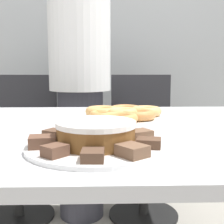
{
  "coord_description": "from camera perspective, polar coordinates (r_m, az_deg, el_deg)",
  "views": [
    {
      "loc": [
        -0.02,
        -0.99,
        0.94
      ],
      "look_at": [
        0.01,
        -0.08,
        0.81
      ],
      "focal_mm": 50.0,
      "sensor_mm": 36.0,
      "label": 1
    }
  ],
  "objects": [
    {
      "name": "office_chair_left",
      "position": [
        2.07,
        -16.39,
        -6.62
      ],
      "size": [
        0.5,
        0.5,
        0.89
      ],
      "rotation": [
        0.0,
        0.0,
        -0.15
      ],
      "color": "black",
      "rests_on": "ground_plane"
    },
    {
      "name": "donut_0",
      "position": [
        1.12,
        1.91,
        -0.2
      ],
      "size": [
        0.11,
        0.11,
        0.04
      ],
      "color": "#E5AD66",
      "rests_on": "plate_donuts"
    },
    {
      "name": "lamington_8",
      "position": [
        0.61,
        -3.55,
        -7.91
      ],
      "size": [
        0.05,
        0.05,
        0.02
      ],
      "rotation": [
        0.0,
        0.0,
        10.96
      ],
      "color": "#513828",
      "rests_on": "plate_cake"
    },
    {
      "name": "donut_3",
      "position": [
        1.22,
        2.51,
        0.42
      ],
      "size": [
        0.12,
        0.12,
        0.03
      ],
      "color": "#C68447",
      "rests_on": "plate_donuts"
    },
    {
      "name": "lamington_6",
      "position": [
        0.73,
        -12.63,
        -5.31
      ],
      "size": [
        0.07,
        0.06,
        0.03
      ],
      "rotation": [
        0.0,
        0.0,
        9.57
      ],
      "color": "brown",
      "rests_on": "plate_cake"
    },
    {
      "name": "donut_2",
      "position": [
        1.18,
        6.24,
        0.16
      ],
      "size": [
        0.12,
        0.12,
        0.03
      ],
      "color": "#E5AD66",
      "rests_on": "plate_donuts"
    },
    {
      "name": "lamington_5",
      "position": [
        0.8,
        -10.31,
        -4.05
      ],
      "size": [
        0.07,
        0.06,
        0.02
      ],
      "rotation": [
        0.0,
        0.0,
        8.87
      ],
      "color": "#513828",
      "rests_on": "plate_cake"
    },
    {
      "name": "lamington_3",
      "position": [
        0.84,
        0.35,
        -3.27
      ],
      "size": [
        0.07,
        0.07,
        0.03
      ],
      "rotation": [
        0.0,
        0.0,
        7.47
      ],
      "color": "#513828",
      "rests_on": "plate_cake"
    },
    {
      "name": "lamington_1",
      "position": [
        0.71,
        6.76,
        -5.63
      ],
      "size": [
        0.06,
        0.06,
        0.02
      ],
      "rotation": [
        0.0,
        0.0,
        6.08
      ],
      "color": "#513828",
      "rests_on": "plate_cake"
    },
    {
      "name": "office_chair_right",
      "position": [
        2.02,
        5.69,
        -6.69
      ],
      "size": [
        0.44,
        0.44,
        0.89
      ],
      "rotation": [
        0.0,
        0.0,
        0.01
      ],
      "color": "black",
      "rests_on": "ground_plane"
    },
    {
      "name": "lamington_2",
      "position": [
        0.79,
        5.03,
        -4.14
      ],
      "size": [
        0.07,
        0.07,
        0.02
      ],
      "rotation": [
        0.0,
        0.0,
        6.77
      ],
      "color": "brown",
      "rests_on": "plate_cake"
    },
    {
      "name": "donut_5",
      "position": [
        1.09,
        -1.34,
        -0.58
      ],
      "size": [
        0.11,
        0.11,
        0.03
      ],
      "color": "#D18E4C",
      "rests_on": "plate_donuts"
    },
    {
      "name": "donut_1",
      "position": [
        1.09,
        4.71,
        -0.48
      ],
      "size": [
        0.13,
        0.13,
        0.03
      ],
      "color": "#C68447",
      "rests_on": "plate_donuts"
    },
    {
      "name": "donut_4",
      "position": [
        1.16,
        -1.8,
        0.11
      ],
      "size": [
        0.13,
        0.13,
        0.03
      ],
      "color": "tan",
      "rests_on": "plate_donuts"
    },
    {
      "name": "lamington_0",
      "position": [
        0.64,
        3.74,
        -7.06
      ],
      "size": [
        0.07,
        0.08,
        0.02
      ],
      "rotation": [
        0.0,
        0.0,
        5.38
      ],
      "color": "brown",
      "rests_on": "plate_cake"
    },
    {
      "name": "wall_back",
      "position": [
        2.62,
        -1.28,
        16.08
      ],
      "size": [
        8.0,
        0.05,
        2.6
      ],
      "color": "#B2B7BC",
      "rests_on": "ground_plane"
    },
    {
      "name": "lamington_4",
      "position": [
        0.85,
        -5.36,
        -3.2
      ],
      "size": [
        0.06,
        0.06,
        0.03
      ],
      "rotation": [
        0.0,
        0.0,
        8.17
      ],
      "color": "brown",
      "rests_on": "plate_cake"
    },
    {
      "name": "plate_donuts",
      "position": [
        1.12,
        1.91,
        -1.36
      ],
      "size": [
        0.36,
        0.36,
        0.01
      ],
      "color": "white",
      "rests_on": "table"
    },
    {
      "name": "donut_6",
      "position": [
        1.02,
        1.26,
        -1.14
      ],
      "size": [
        0.13,
        0.13,
        0.03
      ],
      "color": "#D18E4C",
      "rests_on": "plate_donuts"
    },
    {
      "name": "frosted_cake",
      "position": [
        0.73,
        -2.94,
        -3.87
      ],
      "size": [
        0.19,
        0.19,
        0.06
      ],
      "color": "brown",
      "rests_on": "plate_cake"
    },
    {
      "name": "table",
      "position": [
        1.03,
        -0.49,
        -7.26
      ],
      "size": [
        1.55,
        1.02,
        0.75
      ],
      "color": "silver",
      "rests_on": "ground_plane"
    },
    {
      "name": "lamington_7",
      "position": [
        0.65,
        -10.4,
        -6.97
      ],
      "size": [
        0.06,
        0.06,
        0.02
      ],
      "rotation": [
        0.0,
        0.0,
        10.27
      ],
      "color": "brown",
      "rests_on": "plate_cake"
    },
    {
      "name": "person_standing",
      "position": [
        1.9,
        -5.87,
        5.34
      ],
      "size": [
        0.37,
        0.37,
        1.61
      ],
      "color": "#383842",
      "rests_on": "ground_plane"
    },
    {
      "name": "plate_cake",
      "position": [
        0.74,
        -2.92,
        -6.43
      ],
      "size": [
        0.33,
        0.33,
        0.01
      ],
      "color": "white",
      "rests_on": "table"
    }
  ]
}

